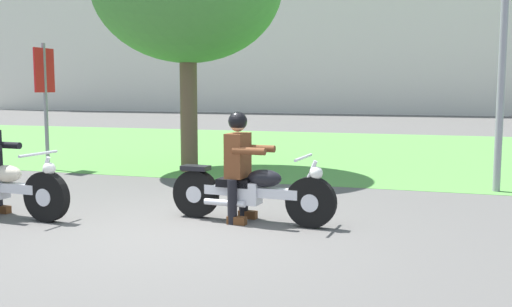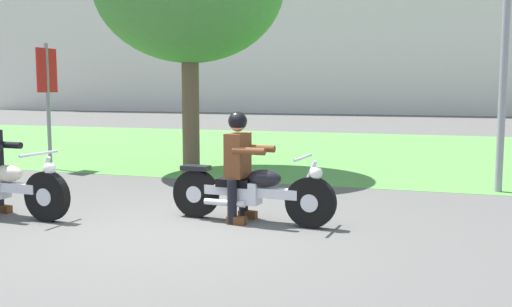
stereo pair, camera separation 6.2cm
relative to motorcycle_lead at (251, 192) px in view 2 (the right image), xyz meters
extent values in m
plane|color=#565451|center=(-0.74, -0.78, -0.38)|extent=(120.00, 120.00, 0.00)
cube|color=#549342|center=(-0.74, 8.93, -0.38)|extent=(60.00, 12.00, 0.01)
cylinder|color=black|center=(0.77, -0.05, -0.07)|extent=(0.63, 0.16, 0.62)
cylinder|color=silver|center=(0.77, -0.05, -0.07)|extent=(0.23, 0.15, 0.22)
cylinder|color=black|center=(-0.78, 0.05, -0.07)|extent=(0.63, 0.16, 0.62)
cylinder|color=silver|center=(-0.78, 0.05, -0.07)|extent=(0.23, 0.15, 0.22)
cube|color=silver|center=(-0.01, 0.00, 0.01)|extent=(1.25, 0.22, 0.12)
cube|color=silver|center=(-0.06, 0.01, -0.01)|extent=(0.34, 0.26, 0.28)
ellipsoid|color=black|center=(0.17, -0.01, 0.19)|extent=(0.45, 0.27, 0.22)
cube|color=black|center=(-0.23, 0.02, 0.11)|extent=(0.45, 0.27, 0.10)
cube|color=black|center=(-0.78, 0.05, 0.27)|extent=(0.37, 0.22, 0.06)
cylinder|color=silver|center=(0.72, -0.05, 0.18)|extent=(0.26, 0.07, 0.53)
cylinder|color=silver|center=(0.67, -0.04, 0.47)|extent=(0.08, 0.66, 0.04)
sphere|color=white|center=(0.83, -0.05, 0.29)|extent=(0.16, 0.16, 0.16)
cylinder|color=silver|center=(-0.32, -0.12, -0.13)|extent=(0.55, 0.12, 0.08)
cylinder|color=black|center=(-0.17, 0.19, -0.10)|extent=(0.12, 0.12, 0.56)
cube|color=#593319|center=(-0.11, 0.19, -0.33)|extent=(0.25, 0.12, 0.10)
cylinder|color=black|center=(-0.20, -0.16, -0.10)|extent=(0.12, 0.12, 0.56)
cube|color=#593319|center=(-0.14, -0.17, -0.33)|extent=(0.25, 0.12, 0.10)
cube|color=brown|center=(-0.19, 0.01, 0.46)|extent=(0.24, 0.39, 0.56)
cylinder|color=brown|center=(0.04, 0.17, 0.54)|extent=(0.43, 0.12, 0.09)
cylinder|color=brown|center=(0.02, -0.17, 0.54)|extent=(0.43, 0.12, 0.09)
sphere|color=#D8A884|center=(-0.19, 0.01, 0.86)|extent=(0.20, 0.20, 0.20)
sphere|color=black|center=(-0.19, 0.01, 0.89)|extent=(0.24, 0.24, 0.24)
cylinder|color=black|center=(-2.47, -0.76, -0.06)|extent=(0.65, 0.16, 0.64)
cylinder|color=silver|center=(-2.47, -0.76, -0.06)|extent=(0.23, 0.15, 0.22)
ellipsoid|color=beige|center=(-3.10, -0.71, 0.20)|extent=(0.45, 0.27, 0.22)
cylinder|color=silver|center=(-2.52, -0.75, 0.19)|extent=(0.26, 0.07, 0.53)
cylinder|color=silver|center=(-2.57, -0.75, 0.48)|extent=(0.08, 0.66, 0.04)
sphere|color=white|center=(-2.41, -0.76, 0.30)|extent=(0.16, 0.16, 0.16)
cube|color=#593319|center=(-3.39, -0.51, -0.33)|extent=(0.25, 0.12, 0.10)
cylinder|color=black|center=(-3.23, -0.54, 0.55)|extent=(0.43, 0.12, 0.09)
cylinder|color=brown|center=(-2.61, 3.90, 0.80)|extent=(0.35, 0.35, 2.37)
cylinder|color=gray|center=(3.14, 3.29, 2.60)|extent=(0.12, 0.12, 5.97)
cylinder|color=gray|center=(-5.52, 3.23, 0.92)|extent=(0.08, 0.08, 2.60)
cube|color=red|center=(-5.52, 3.23, 1.67)|extent=(0.04, 0.60, 0.90)
camera|label=1|loc=(2.20, -6.73, 1.29)|focal=40.23mm
camera|label=2|loc=(2.26, -6.71, 1.29)|focal=40.23mm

